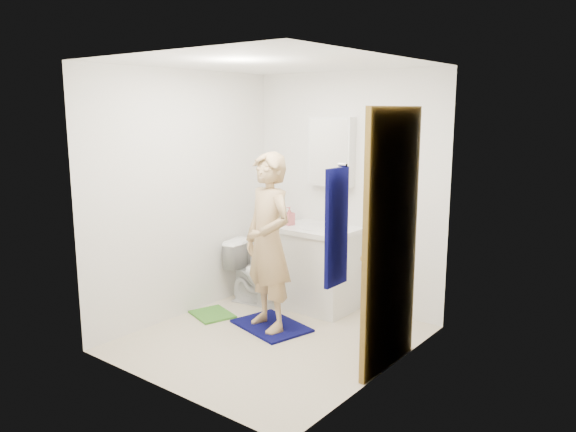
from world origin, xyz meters
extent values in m
cube|color=beige|center=(0.00, 0.00, -0.01)|extent=(2.20, 2.40, 0.02)
cube|color=white|center=(0.00, 0.00, 2.41)|extent=(2.20, 2.40, 0.02)
cube|color=white|center=(0.00, 1.21, 1.20)|extent=(2.20, 0.02, 2.40)
cube|color=white|center=(0.00, -1.21, 1.20)|extent=(2.20, 0.02, 2.40)
cube|color=white|center=(-1.11, 0.00, 1.20)|extent=(0.02, 2.40, 2.40)
cube|color=white|center=(1.11, 0.00, 1.20)|extent=(0.02, 2.40, 2.40)
cube|color=white|center=(-0.15, 0.91, 0.40)|extent=(0.75, 0.55, 0.80)
cube|color=white|center=(-0.15, 0.91, 0.83)|extent=(0.79, 0.59, 0.05)
cylinder|color=white|center=(-0.15, 0.91, 0.84)|extent=(0.40, 0.40, 0.03)
cylinder|color=silver|center=(-0.15, 1.09, 0.91)|extent=(0.03, 0.03, 0.12)
cube|color=white|center=(-0.15, 1.14, 1.60)|extent=(0.50, 0.12, 0.70)
cube|color=white|center=(-0.15, 1.08, 1.60)|extent=(0.46, 0.01, 0.66)
cube|color=olive|center=(1.07, 0.15, 1.02)|extent=(0.05, 0.80, 2.05)
sphere|color=gold|center=(1.03, -0.17, 0.95)|extent=(0.07, 0.07, 0.07)
cube|color=#070845|center=(1.03, -0.57, 1.25)|extent=(0.03, 0.24, 0.80)
cylinder|color=silver|center=(1.07, -0.57, 1.67)|extent=(0.06, 0.02, 0.02)
imported|color=white|center=(-0.73, 0.64, 0.33)|extent=(0.70, 0.48, 0.66)
cube|color=#070845|center=(-0.18, 0.20, 0.01)|extent=(0.79, 0.65, 0.02)
cube|color=#43882D|center=(-0.84, 0.07, 0.01)|extent=(0.49, 0.45, 0.02)
imported|color=#CD5F63|center=(-0.45, 0.83, 0.94)|extent=(0.11, 0.11, 0.19)
imported|color=#59408E|center=(-0.04, 1.04, 0.90)|extent=(0.15, 0.15, 0.09)
imported|color=tan|center=(-0.17, 0.15, 0.84)|extent=(0.68, 0.55, 1.63)
camera|label=1|loc=(3.02, -3.66, 2.03)|focal=35.00mm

